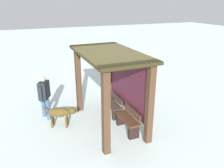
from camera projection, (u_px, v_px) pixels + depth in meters
ground_plane at (110, 124)px, 7.49m from camera, size 60.00×60.00×0.00m
bus_shelter at (115, 73)px, 6.93m from camera, size 3.15×1.71×2.47m
bench_left_inside at (113, 106)px, 8.05m from camera, size 1.08×0.37×0.71m
bench_center_inside at (128, 121)px, 6.96m from camera, size 1.08×0.38×0.75m
person_walking at (44, 94)px, 7.55m from camera, size 0.63×0.45×1.56m
dog at (61, 113)px, 7.16m from camera, size 0.58×1.02×0.70m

